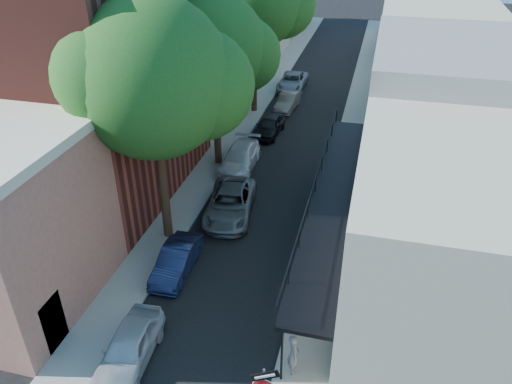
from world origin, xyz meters
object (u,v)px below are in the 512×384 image
Objects in this scene: parked_car_b at (177,260)px; parked_car_d at (240,158)px; parked_car_f at (288,102)px; oak_near at (164,80)px; parked_car_g at (292,81)px; parked_car_c at (230,203)px; pedestrian at (293,354)px; parked_car_e at (269,126)px; parked_car_a at (129,348)px; oak_mid at (222,50)px.

parked_car_d is (0.05, 10.16, 0.07)m from parked_car_b.
parked_car_d is 1.27× the size of parked_car_f.
oak_near reaches higher than parked_car_g.
parked_car_c is (0.99, 4.99, 0.08)m from parked_car_b.
parked_car_g is 30.01m from pedestrian.
parked_car_d is 1.20× the size of parked_car_e.
parked_car_c is (0.73, 10.09, 0.03)m from parked_car_a.
parked_car_f is at bearing 90.51° from parked_car_e.
oak_mid is 2.60× the size of parked_car_a.
parked_car_d is 15.53m from pedestrian.
parked_car_b is at bearing 36.28° from pedestrian.
parked_car_b is 20.57m from parked_car_f.
parked_car_b is at bearing 89.27° from parked_car_a.
pedestrian is at bearing -36.18° from parked_car_b.
parked_car_c is 10.50m from parked_car_e.
parked_car_g is (0.44, 15.16, -0.03)m from parked_car_d.
oak_near is at bearing 26.81° from pedestrian.
oak_mid is 2.75× the size of parked_car_f.
parked_car_g is at bearing 86.58° from parked_car_d.
pedestrian is (5.02, -24.72, 0.35)m from parked_car_f.
pedestrian reaches higher than parked_car_a.
parked_car_f is (1.97, 17.91, -7.27)m from oak_near.
parked_car_g is 2.80× the size of pedestrian.
parked_car_a is (1.24, -7.74, -7.21)m from oak_near.
oak_mid is at bearing 91.10° from parked_car_a.
pedestrian is at bearing -44.28° from oak_near.
parked_car_e is at bearing 85.28° from parked_car_a.
parked_car_e is 2.31× the size of pedestrian.
oak_mid reaches higher than parked_car_g.
parked_car_c is at bearing -84.09° from parked_car_e.
parked_car_c is at bearing 9.80° from pedestrian.
pedestrian is (6.01, -4.18, 0.35)m from parked_car_b.
parked_car_e reaches higher than parked_car_b.
parked_car_f is (0.73, 25.65, -0.06)m from parked_car_a.
parked_car_f is at bearing 84.78° from parked_car_a.
parked_car_c is 15.56m from parked_car_f.
pedestrian reaches higher than parked_car_b.
parked_car_c reaches higher than parked_car_a.
parked_car_c is (2.02, -5.62, -6.36)m from oak_mid.
oak_near is 23.84m from parked_car_g.
parked_car_a is at bearing -87.38° from parked_car_f.
parked_car_a is 0.78× the size of parked_car_c.
oak_mid is 17.00m from parked_car_a.
oak_near reaches higher than parked_car_d.
parked_car_e is at bearing 86.17° from parked_car_b.
parked_car_b is 0.75× the size of parked_car_c.
parked_car_b is at bearing -88.30° from parked_car_e.
parked_car_b is at bearing -84.44° from oak_mid.
parked_car_f is 25.23m from pedestrian.
pedestrian is at bearing -70.64° from parked_car_e.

